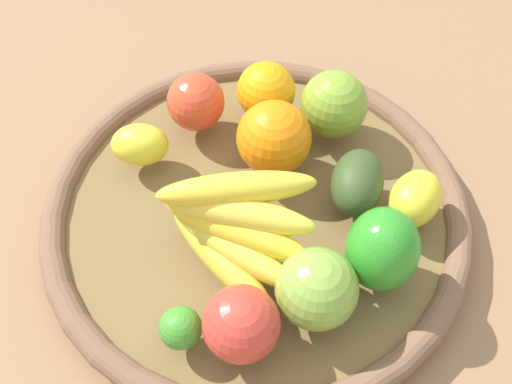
{
  "coord_description": "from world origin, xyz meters",
  "views": [
    {
      "loc": [
        -0.13,
        0.37,
        0.59
      ],
      "look_at": [
        0.0,
        0.0,
        0.06
      ],
      "focal_mm": 44.69,
      "sensor_mm": 36.0,
      "label": 1
    }
  ],
  "objects_px": {
    "apple_1": "(196,102)",
    "lime_0": "(181,328)",
    "lemon_0": "(415,199)",
    "lemon_1": "(140,145)",
    "banana_bunch": "(230,226)",
    "orange_1": "(278,139)",
    "bell_pepper": "(382,249)",
    "apple_0": "(334,104)",
    "avocado": "(357,182)",
    "orange_0": "(266,91)",
    "apple_2": "(241,324)",
    "apple_3": "(317,289)"
  },
  "relations": [
    {
      "from": "apple_3",
      "to": "apple_2",
      "type": "xyz_separation_m",
      "value": [
        0.05,
        0.05,
        -0.0
      ]
    },
    {
      "from": "orange_0",
      "to": "apple_1",
      "type": "bearing_deg",
      "value": 30.59
    },
    {
      "from": "apple_3",
      "to": "apple_1",
      "type": "bearing_deg",
      "value": -43.96
    },
    {
      "from": "banana_bunch",
      "to": "apple_1",
      "type": "bearing_deg",
      "value": -57.18
    },
    {
      "from": "apple_1",
      "to": "lime_0",
      "type": "relative_size",
      "value": 1.66
    },
    {
      "from": "avocado",
      "to": "apple_2",
      "type": "height_order",
      "value": "apple_2"
    },
    {
      "from": "banana_bunch",
      "to": "orange_1",
      "type": "distance_m",
      "value": 0.12
    },
    {
      "from": "apple_1",
      "to": "lime_0",
      "type": "distance_m",
      "value": 0.27
    },
    {
      "from": "apple_2",
      "to": "apple_0",
      "type": "bearing_deg",
      "value": -92.04
    },
    {
      "from": "apple_3",
      "to": "lime_0",
      "type": "distance_m",
      "value": 0.13
    },
    {
      "from": "bell_pepper",
      "to": "banana_bunch",
      "type": "bearing_deg",
      "value": -86.96
    },
    {
      "from": "bell_pepper",
      "to": "banana_bunch",
      "type": "relative_size",
      "value": 0.55
    },
    {
      "from": "apple_2",
      "to": "bell_pepper",
      "type": "bearing_deg",
      "value": -132.58
    },
    {
      "from": "apple_3",
      "to": "orange_1",
      "type": "relative_size",
      "value": 0.94
    },
    {
      "from": "apple_1",
      "to": "lemon_0",
      "type": "distance_m",
      "value": 0.27
    },
    {
      "from": "lemon_1",
      "to": "banana_bunch",
      "type": "bearing_deg",
      "value": 149.14
    },
    {
      "from": "avocado",
      "to": "lemon_0",
      "type": "distance_m",
      "value": 0.06
    },
    {
      "from": "apple_0",
      "to": "orange_1",
      "type": "height_order",
      "value": "orange_1"
    },
    {
      "from": "orange_1",
      "to": "orange_0",
      "type": "height_order",
      "value": "orange_1"
    },
    {
      "from": "lemon_0",
      "to": "lemon_1",
      "type": "xyz_separation_m",
      "value": [
        0.3,
        0.02,
        -0.0
      ]
    },
    {
      "from": "apple_0",
      "to": "apple_2",
      "type": "bearing_deg",
      "value": 87.96
    },
    {
      "from": "bell_pepper",
      "to": "lime_0",
      "type": "relative_size",
      "value": 2.19
    },
    {
      "from": "bell_pepper",
      "to": "apple_2",
      "type": "relative_size",
      "value": 1.24
    },
    {
      "from": "avocado",
      "to": "lime_0",
      "type": "bearing_deg",
      "value": 61.33
    },
    {
      "from": "apple_2",
      "to": "avocado",
      "type": "bearing_deg",
      "value": -107.32
    },
    {
      "from": "lemon_0",
      "to": "lime_0",
      "type": "relative_size",
      "value": 1.73
    },
    {
      "from": "orange_0",
      "to": "apple_0",
      "type": "bearing_deg",
      "value": -179.61
    },
    {
      "from": "banana_bunch",
      "to": "lemon_0",
      "type": "bearing_deg",
      "value": -147.3
    },
    {
      "from": "apple_1",
      "to": "orange_0",
      "type": "height_order",
      "value": "orange_0"
    },
    {
      "from": "apple_3",
      "to": "lime_0",
      "type": "height_order",
      "value": "apple_3"
    },
    {
      "from": "apple_3",
      "to": "apple_2",
      "type": "bearing_deg",
      "value": 44.54
    },
    {
      "from": "banana_bunch",
      "to": "apple_1",
      "type": "xyz_separation_m",
      "value": [
        0.1,
        -0.15,
        -0.01
      ]
    },
    {
      "from": "bell_pepper",
      "to": "apple_0",
      "type": "height_order",
      "value": "bell_pepper"
    },
    {
      "from": "bell_pepper",
      "to": "orange_0",
      "type": "height_order",
      "value": "bell_pepper"
    },
    {
      "from": "apple_2",
      "to": "lime_0",
      "type": "bearing_deg",
      "value": 15.57
    },
    {
      "from": "bell_pepper",
      "to": "apple_1",
      "type": "bearing_deg",
      "value": -124.28
    },
    {
      "from": "avocado",
      "to": "lemon_0",
      "type": "height_order",
      "value": "avocado"
    },
    {
      "from": "orange_1",
      "to": "lime_0",
      "type": "distance_m",
      "value": 0.23
    },
    {
      "from": "orange_0",
      "to": "bell_pepper",
      "type": "bearing_deg",
      "value": 134.91
    },
    {
      "from": "bell_pepper",
      "to": "apple_0",
      "type": "relative_size",
      "value": 1.14
    },
    {
      "from": "apple_1",
      "to": "banana_bunch",
      "type": "bearing_deg",
      "value": 122.82
    },
    {
      "from": "apple_1",
      "to": "bell_pepper",
      "type": "bearing_deg",
      "value": 151.7
    },
    {
      "from": "apple_3",
      "to": "lemon_1",
      "type": "distance_m",
      "value": 0.26
    },
    {
      "from": "lime_0",
      "to": "lemon_1",
      "type": "distance_m",
      "value": 0.22
    },
    {
      "from": "banana_bunch",
      "to": "lime_0",
      "type": "relative_size",
      "value": 3.95
    },
    {
      "from": "apple_1",
      "to": "apple_3",
      "type": "distance_m",
      "value": 0.27
    },
    {
      "from": "orange_0",
      "to": "lemon_1",
      "type": "bearing_deg",
      "value": 46.17
    },
    {
      "from": "avocado",
      "to": "lemon_0",
      "type": "bearing_deg",
      "value": -179.99
    },
    {
      "from": "banana_bunch",
      "to": "lemon_1",
      "type": "distance_m",
      "value": 0.16
    },
    {
      "from": "banana_bunch",
      "to": "lime_0",
      "type": "xyz_separation_m",
      "value": [
        0.01,
        0.1,
        -0.03
      ]
    }
  ]
}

